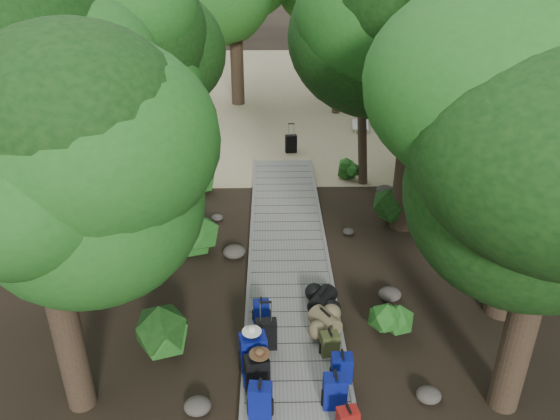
{
  "coord_description": "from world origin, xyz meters",
  "views": [
    {
      "loc": [
        -0.43,
        -10.8,
        7.37
      ],
      "look_at": [
        -0.2,
        1.51,
        1.0
      ],
      "focal_mm": 35.0,
      "sensor_mm": 36.0,
      "label": 1
    }
  ],
  "objects_px": {
    "lone_suitcase_on_sand": "(291,144)",
    "kayak": "(199,125)",
    "backpack_left_c": "(253,352)",
    "backpack_right_c": "(342,367)",
    "backpack_left_b": "(257,372)",
    "suitcase_on_boardwalk": "(266,334)",
    "sun_lounger": "(360,122)",
    "backpack_left_d": "(261,310)",
    "backpack_right_d": "(330,343)",
    "backpack_left_a": "(260,399)",
    "duffel_right_khaki": "(325,321)",
    "duffel_right_black": "(323,300)",
    "backpack_right_b": "(335,390)"
  },
  "relations": [
    {
      "from": "backpack_left_c",
      "to": "backpack_right_c",
      "type": "bearing_deg",
      "value": -22.9
    },
    {
      "from": "lone_suitcase_on_sand",
      "to": "suitcase_on_boardwalk",
      "type": "bearing_deg",
      "value": -103.18
    },
    {
      "from": "backpack_left_a",
      "to": "duffel_right_khaki",
      "type": "xyz_separation_m",
      "value": [
        1.27,
        2.16,
        -0.15
      ]
    },
    {
      "from": "backpack_right_c",
      "to": "backpack_right_d",
      "type": "relative_size",
      "value": 1.23
    },
    {
      "from": "backpack_left_d",
      "to": "duffel_right_khaki",
      "type": "height_order",
      "value": "backpack_left_d"
    },
    {
      "from": "backpack_left_c",
      "to": "duffel_right_khaki",
      "type": "relative_size",
      "value": 1.39
    },
    {
      "from": "kayak",
      "to": "backpack_left_d",
      "type": "bearing_deg",
      "value": -66.76
    },
    {
      "from": "backpack_left_b",
      "to": "suitcase_on_boardwalk",
      "type": "distance_m",
      "value": 1.07
    },
    {
      "from": "suitcase_on_boardwalk",
      "to": "backpack_right_d",
      "type": "bearing_deg",
      "value": -12.34
    },
    {
      "from": "backpack_left_c",
      "to": "kayak",
      "type": "bearing_deg",
      "value": 88.27
    },
    {
      "from": "backpack_left_a",
      "to": "sun_lounger",
      "type": "distance_m",
      "value": 15.37
    },
    {
      "from": "backpack_left_c",
      "to": "backpack_right_c",
      "type": "height_order",
      "value": "backpack_left_c"
    },
    {
      "from": "backpack_right_c",
      "to": "backpack_left_d",
      "type": "bearing_deg",
      "value": 130.67
    },
    {
      "from": "duffel_right_black",
      "to": "duffel_right_khaki",
      "type": "bearing_deg",
      "value": -63.45
    },
    {
      "from": "backpack_right_b",
      "to": "suitcase_on_boardwalk",
      "type": "bearing_deg",
      "value": 127.63
    },
    {
      "from": "backpack_left_b",
      "to": "suitcase_on_boardwalk",
      "type": "relative_size",
      "value": 1.21
    },
    {
      "from": "backpack_left_b",
      "to": "backpack_left_d",
      "type": "xyz_separation_m",
      "value": [
        0.05,
        1.9,
        -0.13
      ]
    },
    {
      "from": "backpack_left_d",
      "to": "duffel_right_black",
      "type": "height_order",
      "value": "backpack_left_d"
    },
    {
      "from": "backpack_right_d",
      "to": "lone_suitcase_on_sand",
      "type": "height_order",
      "value": "lone_suitcase_on_sand"
    },
    {
      "from": "backpack_left_a",
      "to": "suitcase_on_boardwalk",
      "type": "distance_m",
      "value": 1.66
    },
    {
      "from": "duffel_right_khaki",
      "to": "kayak",
      "type": "height_order",
      "value": "duffel_right_khaki"
    },
    {
      "from": "backpack_right_c",
      "to": "backpack_right_b",
      "type": "bearing_deg",
      "value": -107.22
    },
    {
      "from": "backpack_left_c",
      "to": "suitcase_on_boardwalk",
      "type": "distance_m",
      "value": 0.67
    },
    {
      "from": "backpack_right_d",
      "to": "backpack_left_a",
      "type": "bearing_deg",
      "value": -142.24
    },
    {
      "from": "kayak",
      "to": "suitcase_on_boardwalk",
      "type": "bearing_deg",
      "value": -67.08
    },
    {
      "from": "duffel_right_khaki",
      "to": "backpack_right_b",
      "type": "bearing_deg",
      "value": -121.6
    },
    {
      "from": "backpack_left_b",
      "to": "backpack_right_d",
      "type": "relative_size",
      "value": 1.49
    },
    {
      "from": "backpack_right_d",
      "to": "backpack_left_b",
      "type": "bearing_deg",
      "value": -158.45
    },
    {
      "from": "backpack_left_b",
      "to": "backpack_left_c",
      "type": "bearing_deg",
      "value": 84.63
    },
    {
      "from": "backpack_right_d",
      "to": "suitcase_on_boardwalk",
      "type": "height_order",
      "value": "suitcase_on_boardwalk"
    },
    {
      "from": "backpack_left_a",
      "to": "duffel_right_khaki",
      "type": "relative_size",
      "value": 1.15
    },
    {
      "from": "lone_suitcase_on_sand",
      "to": "sun_lounger",
      "type": "relative_size",
      "value": 0.33
    },
    {
      "from": "lone_suitcase_on_sand",
      "to": "kayak",
      "type": "bearing_deg",
      "value": 135.15
    },
    {
      "from": "backpack_left_c",
      "to": "backpack_right_c",
      "type": "relative_size",
      "value": 1.38
    },
    {
      "from": "backpack_left_d",
      "to": "duffel_right_khaki",
      "type": "relative_size",
      "value": 0.81
    },
    {
      "from": "backpack_left_c",
      "to": "backpack_left_d",
      "type": "relative_size",
      "value": 1.73
    },
    {
      "from": "sun_lounger",
      "to": "backpack_right_c",
      "type": "bearing_deg",
      "value": -93.1
    },
    {
      "from": "backpack_left_a",
      "to": "backpack_left_c",
      "type": "relative_size",
      "value": 0.82
    },
    {
      "from": "duffel_right_khaki",
      "to": "sun_lounger",
      "type": "xyz_separation_m",
      "value": [
        2.63,
        12.71,
        0.01
      ]
    },
    {
      "from": "duffel_right_black",
      "to": "kayak",
      "type": "xyz_separation_m",
      "value": [
        -4.01,
        12.19,
        -0.16
      ]
    },
    {
      "from": "backpack_left_b",
      "to": "kayak",
      "type": "relative_size",
      "value": 0.25
    },
    {
      "from": "suitcase_on_boardwalk",
      "to": "lone_suitcase_on_sand",
      "type": "bearing_deg",
      "value": 82.06
    },
    {
      "from": "backpack_left_b",
      "to": "lone_suitcase_on_sand",
      "type": "bearing_deg",
      "value": 70.52
    },
    {
      "from": "backpack_left_b",
      "to": "duffel_right_black",
      "type": "distance_m",
      "value": 2.63
    },
    {
      "from": "backpack_right_d",
      "to": "duffel_right_khaki",
      "type": "bearing_deg",
      "value": 81.33
    },
    {
      "from": "lone_suitcase_on_sand",
      "to": "backpack_right_d",
      "type": "bearing_deg",
      "value": -96.75
    },
    {
      "from": "duffel_right_black",
      "to": "kayak",
      "type": "distance_m",
      "value": 12.83
    },
    {
      "from": "backpack_left_b",
      "to": "sun_lounger",
      "type": "height_order",
      "value": "backpack_left_b"
    },
    {
      "from": "duffel_right_khaki",
      "to": "lone_suitcase_on_sand",
      "type": "height_order",
      "value": "lone_suitcase_on_sand"
    },
    {
      "from": "kayak",
      "to": "lone_suitcase_on_sand",
      "type": "bearing_deg",
      "value": -25.29
    }
  ]
}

